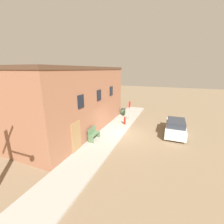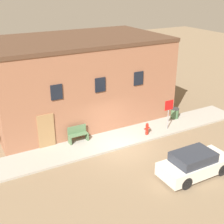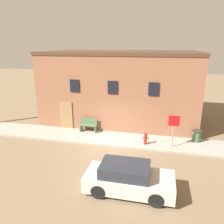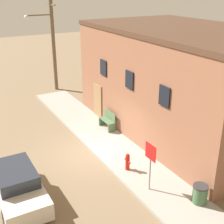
% 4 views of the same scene
% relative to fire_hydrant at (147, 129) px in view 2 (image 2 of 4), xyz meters
% --- Properties ---
extents(ground_plane, '(80.00, 80.00, 0.00)m').
position_rel_fire_hydrant_xyz_m(ground_plane, '(-2.23, -0.66, -0.53)').
color(ground_plane, '#7A664C').
extents(sidewalk, '(19.47, 2.30, 0.13)m').
position_rel_fire_hydrant_xyz_m(sidewalk, '(-2.23, 0.49, -0.47)').
color(sidewalk, '#9E998E').
rests_on(sidewalk, ground).
extents(brick_building, '(12.17, 7.21, 5.79)m').
position_rel_fire_hydrant_xyz_m(brick_building, '(-2.52, 5.18, 2.37)').
color(brick_building, '#8E5B42').
rests_on(brick_building, ground).
extents(fire_hydrant, '(0.41, 0.20, 0.81)m').
position_rel_fire_hydrant_xyz_m(fire_hydrant, '(0.00, 0.00, 0.00)').
color(fire_hydrant, red).
rests_on(fire_hydrant, sidewalk).
extents(stop_sign, '(0.66, 0.06, 2.06)m').
position_rel_fire_hydrant_xyz_m(stop_sign, '(1.67, -0.00, 1.04)').
color(stop_sign, gray).
rests_on(stop_sign, sidewalk).
extents(bench, '(1.22, 0.44, 1.02)m').
position_rel_fire_hydrant_xyz_m(bench, '(-4.27, 1.30, 0.07)').
color(bench, '#4C6B47').
rests_on(bench, sidewalk).
extents(trash_bin, '(0.59, 0.59, 0.74)m').
position_rel_fire_hydrant_xyz_m(trash_bin, '(3.29, 1.21, -0.03)').
color(trash_bin, '#426642').
rests_on(trash_bin, sidewalk).
extents(parked_car, '(3.89, 1.63, 1.36)m').
position_rel_fire_hydrant_xyz_m(parked_car, '(-0.40, -4.79, 0.13)').
color(parked_car, black).
rests_on(parked_car, ground).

